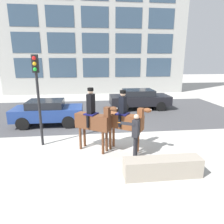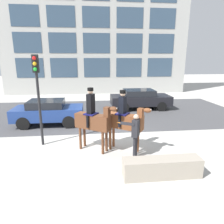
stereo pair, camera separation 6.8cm
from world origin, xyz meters
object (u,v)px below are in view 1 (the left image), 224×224
Objects in this scene: mounted_horse_lead at (94,120)px; mounted_horse_companion at (125,120)px; planter_ledge at (162,167)px; street_car_far_lane at (139,99)px; pedestrian_bystander at (135,133)px; street_car_near_lane at (48,112)px; traffic_light at (37,86)px.

mounted_horse_companion is at bearing 25.20° from mounted_horse_lead.
planter_ledge is at bearing -32.53° from mounted_horse_companion.
street_car_far_lane is at bearing 105.57° from mounted_horse_companion.
pedestrian_bystander is 1.66m from planter_ledge.
mounted_horse_lead reaches higher than street_car_near_lane.
mounted_horse_companion is at bearing -45.45° from street_car_near_lane.
mounted_horse_lead is at bearing -153.34° from mounted_horse_companion.
planter_ledge is (0.89, -2.05, -1.02)m from mounted_horse_companion.
mounted_horse_companion is 2.46m from planter_ledge.
mounted_horse_companion reaches higher than pedestrian_bystander.
mounted_horse_lead is 0.58× the size of street_car_far_lane.
mounted_horse_lead is at bearing -18.88° from traffic_light.
planter_ledge is at bearing -13.25° from mounted_horse_lead.
mounted_horse_lead is 4.57m from street_car_near_lane.
planter_ledge is (2.15, -2.22, -1.02)m from mounted_horse_lead.
pedestrian_bystander is at bearing -32.98° from mounted_horse_companion.
street_car_near_lane is 7.00m from street_car_far_lane.
mounted_horse_lead reaches higher than planter_ledge.
traffic_light is at bearing -166.24° from mounted_horse_lead.
traffic_light is at bearing -160.83° from mounted_horse_companion.
mounted_horse_lead is at bearing -0.19° from pedestrian_bystander.
pedestrian_bystander is 6.17m from street_car_near_lane.
mounted_horse_lead is 0.67× the size of street_car_near_lane.
mounted_horse_lead is 2.73m from traffic_light.
pedestrian_bystander is at bearing 4.06° from mounted_horse_lead.
street_car_near_lane is at bearing 95.64° from traffic_light.
street_car_far_lane is (2.10, 7.79, -0.24)m from pedestrian_bystander.
mounted_horse_companion is (1.26, -0.17, -0.00)m from mounted_horse_lead.
street_car_near_lane reaches higher than planter_ledge.
traffic_light reaches higher than street_car_far_lane.
street_car_near_lane is at bearing 168.66° from mounted_horse_companion.
mounted_horse_companion is 1.00× the size of planter_ledge.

